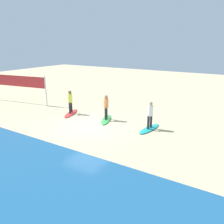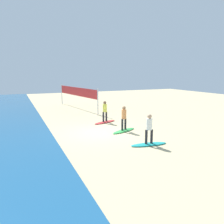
{
  "view_description": "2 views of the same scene",
  "coord_description": "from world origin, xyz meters",
  "px_view_note": "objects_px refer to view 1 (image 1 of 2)",
  "views": [
    {
      "loc": [
        -8.2,
        10.36,
        4.98
      ],
      "look_at": [
        -1.18,
        -1.1,
        0.82
      ],
      "focal_mm": 36.11,
      "sensor_mm": 36.0,
      "label": 1
    },
    {
      "loc": [
        -13.26,
        5.04,
        3.94
      ],
      "look_at": [
        0.32,
        -1.05,
        1.25
      ],
      "focal_mm": 35.2,
      "sensor_mm": 36.0,
      "label": 2
    }
  ],
  "objects_px": {
    "surfboard_green": "(106,119)",
    "surfer_red": "(70,100)",
    "surfboard_teal": "(149,129)",
    "surfer_teal": "(150,113)",
    "volleyball_net": "(3,81)",
    "surfer_green": "(106,105)",
    "surfboard_red": "(71,113)"
  },
  "relations": [
    {
      "from": "surfer_teal",
      "to": "surfer_red",
      "type": "distance_m",
      "value": 6.07
    },
    {
      "from": "surfboard_red",
      "to": "surfer_red",
      "type": "xyz_separation_m",
      "value": [
        0.0,
        0.0,
        0.99
      ]
    },
    {
      "from": "surfer_teal",
      "to": "surfer_red",
      "type": "height_order",
      "value": "same"
    },
    {
      "from": "surfboard_teal",
      "to": "surfer_teal",
      "type": "relative_size",
      "value": 1.28
    },
    {
      "from": "surfboard_green",
      "to": "volleyball_net",
      "type": "height_order",
      "value": "volleyball_net"
    },
    {
      "from": "surfboard_teal",
      "to": "surfer_red",
      "type": "distance_m",
      "value": 6.15
    },
    {
      "from": "surfer_red",
      "to": "volleyball_net",
      "type": "height_order",
      "value": "volleyball_net"
    },
    {
      "from": "surfboard_teal",
      "to": "surfboard_green",
      "type": "xyz_separation_m",
      "value": [
        3.12,
        -0.06,
        0.0
      ]
    },
    {
      "from": "surfboard_green",
      "to": "surfer_red",
      "type": "xyz_separation_m",
      "value": [
        2.94,
        0.18,
        0.99
      ]
    },
    {
      "from": "surfer_teal",
      "to": "surfboard_green",
      "type": "distance_m",
      "value": 3.28
    },
    {
      "from": "surfboard_green",
      "to": "surfer_red",
      "type": "bearing_deg",
      "value": -108.88
    },
    {
      "from": "surfboard_teal",
      "to": "surfer_red",
      "type": "height_order",
      "value": "surfer_red"
    },
    {
      "from": "surfer_red",
      "to": "volleyball_net",
      "type": "relative_size",
      "value": 0.18
    },
    {
      "from": "surfer_red",
      "to": "surfer_teal",
      "type": "bearing_deg",
      "value": -178.89
    },
    {
      "from": "surfer_teal",
      "to": "surfer_red",
      "type": "bearing_deg",
      "value": 1.11
    },
    {
      "from": "surfboard_green",
      "to": "surfboard_red",
      "type": "bearing_deg",
      "value": -108.88
    },
    {
      "from": "surfboard_teal",
      "to": "surfer_green",
      "type": "bearing_deg",
      "value": -83.63
    },
    {
      "from": "surfboard_green",
      "to": "surfboard_red",
      "type": "distance_m",
      "value": 2.95
    },
    {
      "from": "surfboard_red",
      "to": "volleyball_net",
      "type": "bearing_deg",
      "value": -108.88
    },
    {
      "from": "surfboard_red",
      "to": "surfer_red",
      "type": "bearing_deg",
      "value": -83.9
    },
    {
      "from": "surfboard_teal",
      "to": "surfboard_red",
      "type": "xyz_separation_m",
      "value": [
        6.07,
        0.12,
        0.0
      ]
    },
    {
      "from": "surfboard_teal",
      "to": "surfer_green",
      "type": "height_order",
      "value": "surfer_green"
    },
    {
      "from": "surfer_red",
      "to": "volleyball_net",
      "type": "distance_m",
      "value": 7.51
    },
    {
      "from": "surfer_green",
      "to": "volleyball_net",
      "type": "bearing_deg",
      "value": 2.13
    },
    {
      "from": "surfer_teal",
      "to": "surfer_green",
      "type": "distance_m",
      "value": 3.13
    },
    {
      "from": "surfer_red",
      "to": "surfboard_teal",
      "type": "bearing_deg",
      "value": -178.89
    },
    {
      "from": "volleyball_net",
      "to": "surfboard_green",
      "type": "bearing_deg",
      "value": -177.87
    },
    {
      "from": "surfboard_teal",
      "to": "surfboard_green",
      "type": "relative_size",
      "value": 1.0
    },
    {
      "from": "surfboard_teal",
      "to": "surfer_teal",
      "type": "distance_m",
      "value": 0.99
    },
    {
      "from": "surfboard_teal",
      "to": "surfboard_red",
      "type": "height_order",
      "value": "same"
    },
    {
      "from": "surfer_green",
      "to": "volleyball_net",
      "type": "relative_size",
      "value": 0.18
    },
    {
      "from": "surfer_green",
      "to": "surfboard_red",
      "type": "relative_size",
      "value": 0.78
    }
  ]
}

